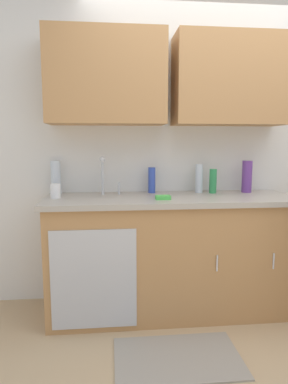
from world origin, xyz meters
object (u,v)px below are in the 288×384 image
(bottle_soap, at_px, (247,177))
(bottle_water_tall, at_px, (152,180))
(bottle_dish_liquid, at_px, (56,178))
(cup_by_sink, at_px, (56,191))
(sponge, at_px, (163,197))
(bottle_cleaner_spray, at_px, (213,181))
(bottle_water_short, at_px, (199,178))
(sink, at_px, (108,199))

(bottle_soap, distance_m, bottle_water_tall, 0.81)
(bottle_dish_liquid, relative_size, bottle_soap, 1.02)
(bottle_dish_liquid, height_order, cup_by_sink, bottle_dish_liquid)
(sponge, bearing_deg, bottle_cleaner_spray, 31.05)
(bottle_dish_liquid, bearing_deg, bottle_soap, -2.20)
(bottle_soap, height_order, cup_by_sink, bottle_soap)
(sponge, bearing_deg, cup_by_sink, 170.17)
(bottle_water_short, bearing_deg, bottle_cleaner_spray, -21.28)
(sink, relative_size, bottle_water_tall, 2.33)
(sink, distance_m, sponge, 0.44)
(cup_by_sink, xyz_separation_m, sponge, (0.80, -0.14, -0.04))
(bottle_dish_liquid, bearing_deg, sink, -27.35)
(bottle_soap, bearing_deg, bottle_water_tall, 176.48)
(bottle_water_tall, relative_size, sponge, 1.95)
(bottle_water_short, bearing_deg, sponge, -137.97)
(bottle_soap, bearing_deg, bottle_dish_liquid, 177.80)
(sink, bearing_deg, bottle_water_short, 13.21)
(sink, relative_size, bottle_cleaner_spray, 2.48)
(bottle_water_short, bearing_deg, bottle_water_tall, 176.31)
(sink, height_order, cup_by_sink, sink)
(bottle_cleaner_spray, relative_size, sponge, 1.84)
(bottle_cleaner_spray, xyz_separation_m, sponge, (-0.47, -0.28, -0.09))
(bottle_dish_liquid, relative_size, cup_by_sink, 2.48)
(bottle_water_tall, relative_size, cup_by_sink, 1.95)
(bottle_water_tall, bearing_deg, sponge, -83.22)
(bottle_water_tall, height_order, sponge, bottle_water_tall)
(sink, relative_size, bottle_water_short, 2.07)
(bottle_dish_liquid, height_order, bottle_soap, bottle_dish_liquid)
(sink, distance_m, bottle_cleaner_spray, 0.89)
(bottle_soap, xyz_separation_m, bottle_water_short, (-0.41, 0.02, -0.01))
(bottle_water_short, height_order, bottle_cleaner_spray, bottle_water_short)
(bottle_cleaner_spray, height_order, cup_by_sink, bottle_cleaner_spray)
(bottle_cleaner_spray, relative_size, cup_by_sink, 1.84)
(sink, bearing_deg, bottle_water_tall, 29.16)
(sink, relative_size, bottle_soap, 1.87)
(bottle_soap, bearing_deg, bottle_cleaner_spray, -176.57)
(cup_by_sink, bearing_deg, bottle_cleaner_spray, 6.34)
(bottle_water_short, xyz_separation_m, sponge, (-0.36, -0.32, -0.11))
(sink, bearing_deg, bottle_cleaner_spray, 8.97)
(bottle_dish_liquid, distance_m, sponge, 0.91)
(bottle_soap, relative_size, sponge, 2.43)
(sink, distance_m, bottle_dish_liquid, 0.50)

